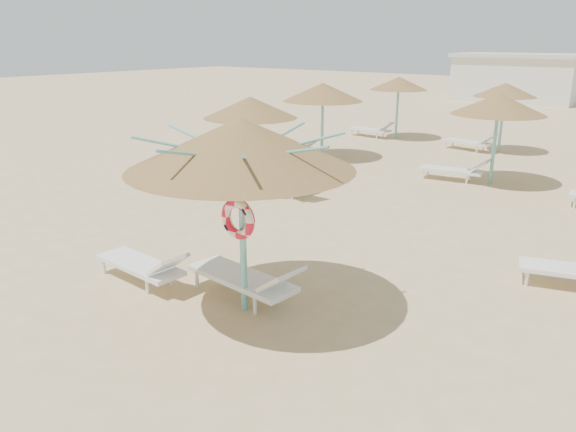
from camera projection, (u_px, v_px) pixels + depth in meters
The scene contains 6 objects.
ground at pixel (233, 296), 9.63m from camera, with size 120.00×120.00×0.00m, color #D5B182.
main_palapa at pixel (241, 145), 8.35m from camera, with size 3.48×3.48×3.12m.
lounger_main_a at pixel (144, 265), 10.04m from camera, with size 2.07×0.71×0.74m.
lounger_main_b at pixel (248, 278), 9.39m from camera, with size 2.30×0.87×0.82m.
palapa_field at pixel (472, 104), 17.23m from camera, with size 14.43×14.24×2.72m.
service_hut at pixel (517, 78), 38.94m from camera, with size 8.40×4.40×3.25m.
Camera 1 is at (6.15, -6.32, 4.22)m, focal length 35.00 mm.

